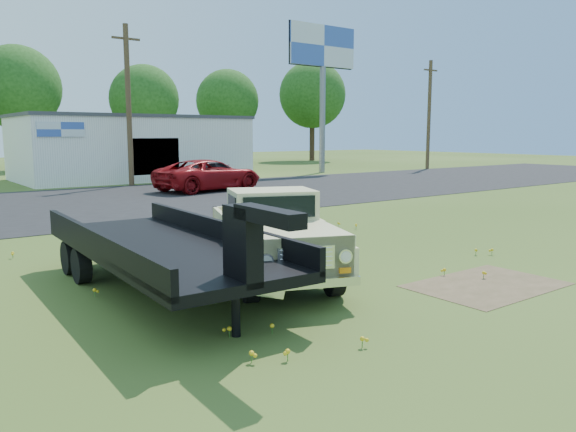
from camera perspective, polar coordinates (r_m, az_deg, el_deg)
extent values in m
plane|color=#384F19|center=(12.58, 4.17, -5.20)|extent=(140.00, 140.00, 0.00)
cube|color=black|center=(25.70, -18.25, 1.33)|extent=(90.00, 14.00, 0.02)
cube|color=brown|center=(11.75, 19.55, -6.64)|extent=(3.00, 2.00, 0.01)
cube|color=brown|center=(14.39, -11.17, -3.61)|extent=(2.20, 1.60, 0.01)
cube|color=silver|center=(38.87, -15.62, 6.63)|extent=(14.00, 8.00, 4.00)
cube|color=#3F3F44|center=(38.87, -15.74, 9.65)|extent=(14.20, 8.20, 0.20)
cube|color=black|center=(35.23, -13.26, 5.92)|extent=(3.00, 0.10, 2.20)
cube|color=silver|center=(33.30, -22.08, 8.16)|extent=(2.50, 0.08, 0.80)
cylinder|color=slate|center=(43.49, 3.51, 9.70)|extent=(0.44, 0.44, 8.00)
cube|color=silver|center=(43.97, 3.58, 16.88)|extent=(6.00, 0.30, 3.00)
cube|color=black|center=(44.10, 3.42, 16.85)|extent=(6.10, 0.10, 3.10)
cylinder|color=#483321|center=(33.51, -15.89, 10.67)|extent=(0.30, 0.30, 9.00)
cube|color=#483321|center=(33.88, -16.15, 16.93)|extent=(1.60, 0.12, 0.12)
cylinder|color=#483321|center=(49.23, 14.13, 9.88)|extent=(0.30, 0.30, 9.00)
cube|color=#483321|center=(49.49, 14.29, 14.17)|extent=(1.60, 0.12, 0.12)
cylinder|color=#39261A|center=(50.75, -25.44, 6.33)|extent=(0.56, 0.56, 3.78)
sphere|color=#194112|center=(50.88, -25.78, 11.67)|extent=(6.72, 6.72, 6.72)
cylinder|color=#39261A|center=(52.24, -14.22, 6.71)|extent=(0.56, 0.56, 3.42)
sphere|color=#194112|center=(52.32, -14.39, 11.42)|extent=(6.08, 6.08, 6.08)
cylinder|color=#39261A|center=(58.97, -6.10, 7.16)|extent=(0.56, 0.56, 3.60)
sphere|color=#194112|center=(59.05, -6.17, 11.55)|extent=(6.40, 6.40, 6.40)
cylinder|color=#39261A|center=(63.46, 2.46, 7.52)|extent=(0.56, 0.56, 4.14)
sphere|color=#194112|center=(63.60, 2.49, 12.21)|extent=(7.36, 7.36, 7.36)
imported|color=maroon|center=(29.68, -8.03, 4.12)|extent=(6.18, 3.59, 1.62)
imported|color=black|center=(33.79, -7.57, 4.47)|extent=(4.51, 2.87, 1.43)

